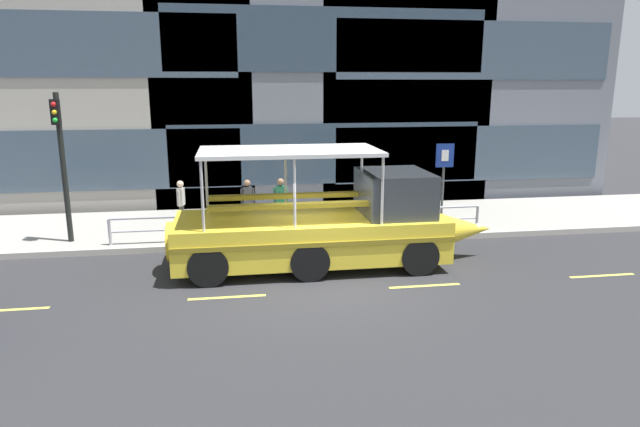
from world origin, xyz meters
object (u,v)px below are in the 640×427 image
(traffic_light_pole, at_px, (61,154))
(pedestrian_near_bow, at_px, (395,196))
(parking_sign, at_px, (444,171))
(duck_tour_boat, at_px, (329,226))
(pedestrian_near_stern, at_px, (181,200))
(pedestrian_mid_left, at_px, (281,198))
(pedestrian_mid_right, at_px, (248,199))

(traffic_light_pole, relative_size, pedestrian_near_bow, 2.56)
(traffic_light_pole, height_order, parking_sign, traffic_light_pole)
(traffic_light_pole, height_order, duck_tour_boat, traffic_light_pole)
(duck_tour_boat, height_order, pedestrian_near_stern, duck_tour_boat)
(duck_tour_boat, height_order, pedestrian_mid_left, duck_tour_boat)
(pedestrian_near_bow, bearing_deg, pedestrian_mid_left, 172.22)
(duck_tour_boat, distance_m, pedestrian_mid_right, 4.29)
(traffic_light_pole, height_order, pedestrian_near_stern, traffic_light_pole)
(pedestrian_near_bow, distance_m, pedestrian_near_stern, 7.01)
(parking_sign, bearing_deg, pedestrian_near_stern, 172.88)
(duck_tour_boat, xyz_separation_m, pedestrian_near_stern, (-4.24, 3.81, 0.08))
(pedestrian_near_stern, bearing_deg, parking_sign, -7.12)
(pedestrian_mid_right, bearing_deg, pedestrian_near_bow, -9.03)
(pedestrian_near_stern, bearing_deg, traffic_light_pole, -162.68)
(duck_tour_boat, distance_m, pedestrian_near_bow, 4.05)
(duck_tour_boat, bearing_deg, pedestrian_near_bow, 47.56)
(pedestrian_near_bow, xyz_separation_m, pedestrian_mid_left, (-3.74, 0.51, -0.05))
(duck_tour_boat, relative_size, pedestrian_near_bow, 5.17)
(traffic_light_pole, bearing_deg, parking_sign, -0.27)
(traffic_light_pole, height_order, pedestrian_mid_left, traffic_light_pole)
(parking_sign, relative_size, pedestrian_near_bow, 1.60)
(traffic_light_pole, distance_m, pedestrian_mid_left, 6.70)
(pedestrian_mid_left, bearing_deg, pedestrian_near_bow, -7.78)
(duck_tour_boat, bearing_deg, parking_sign, 32.74)
(duck_tour_boat, height_order, pedestrian_near_bow, duck_tour_boat)
(parking_sign, relative_size, pedestrian_mid_left, 1.68)
(parking_sign, bearing_deg, pedestrian_mid_left, 171.91)
(parking_sign, xyz_separation_m, pedestrian_mid_left, (-5.28, 0.75, -0.88))
(pedestrian_near_stern, bearing_deg, pedestrian_mid_right, -1.52)
(traffic_light_pole, relative_size, parking_sign, 1.59)
(pedestrian_mid_left, bearing_deg, pedestrian_near_stern, 174.48)
(pedestrian_mid_left, bearing_deg, duck_tour_boat, -73.86)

